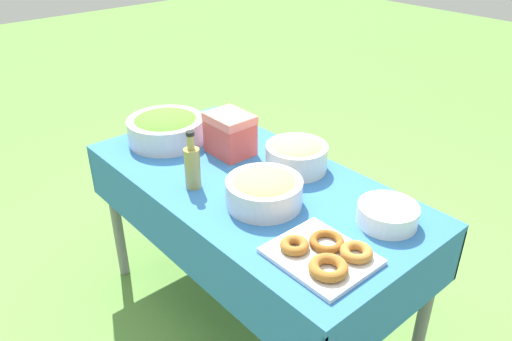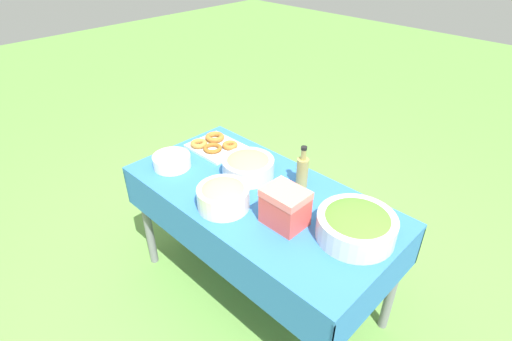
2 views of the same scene
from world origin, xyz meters
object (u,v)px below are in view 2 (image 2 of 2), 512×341
object	(u,v)px
plate_stack	(172,161)
bread_bowl	(248,166)
pasta_bowl	(223,195)
olive_oil_bottle	(302,171)
salad_bowl	(356,225)
cooler_box	(285,207)
donut_platter	(215,145)

from	to	relation	value
plate_stack	bread_bowl	distance (m)	0.44
pasta_bowl	olive_oil_bottle	size ratio (longest dim) A/B	1.08
olive_oil_bottle	bread_bowl	world-z (taller)	olive_oil_bottle
salad_bowl	bread_bowl	bearing A→B (deg)	178.56
plate_stack	cooler_box	world-z (taller)	cooler_box
pasta_bowl	olive_oil_bottle	xyz separation A→B (m)	(0.16, 0.41, 0.03)
donut_platter	olive_oil_bottle	distance (m)	0.64
pasta_bowl	olive_oil_bottle	world-z (taller)	olive_oil_bottle
pasta_bowl	donut_platter	xyz separation A→B (m)	(-0.48, 0.35, -0.05)
bread_bowl	pasta_bowl	bearing A→B (deg)	-68.02
pasta_bowl	plate_stack	world-z (taller)	pasta_bowl
salad_bowl	cooler_box	distance (m)	0.32
salad_bowl	bread_bowl	world-z (taller)	salad_bowl
olive_oil_bottle	bread_bowl	bearing A→B (deg)	-155.38
cooler_box	salad_bowl	bearing A→B (deg)	27.36
donut_platter	pasta_bowl	bearing A→B (deg)	-36.49
bread_bowl	donut_platter	bearing A→B (deg)	168.75
bread_bowl	olive_oil_bottle	bearing A→B (deg)	24.62
bread_bowl	cooler_box	size ratio (longest dim) A/B	1.45
plate_stack	donut_platter	bearing A→B (deg)	88.57
donut_platter	plate_stack	distance (m)	0.31
salad_bowl	pasta_bowl	distance (m)	0.64
plate_stack	olive_oil_bottle	size ratio (longest dim) A/B	0.89
olive_oil_bottle	cooler_box	size ratio (longest dim) A/B	1.21
cooler_box	olive_oil_bottle	bearing A→B (deg)	114.76
plate_stack	bread_bowl	size ratio (longest dim) A/B	0.74
salad_bowl	donut_platter	size ratio (longest dim) A/B	1.12
olive_oil_bottle	bread_bowl	distance (m)	0.30
salad_bowl	pasta_bowl	xyz separation A→B (m)	(-0.58, -0.26, -0.00)
bread_bowl	plate_stack	bearing A→B (deg)	-147.15
salad_bowl	plate_stack	xyz separation A→B (m)	(-1.06, -0.22, -0.03)
plate_stack	olive_oil_bottle	bearing A→B (deg)	29.52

